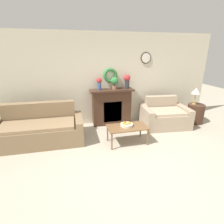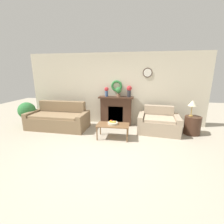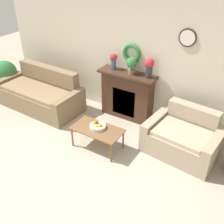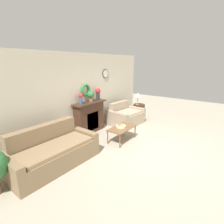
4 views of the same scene
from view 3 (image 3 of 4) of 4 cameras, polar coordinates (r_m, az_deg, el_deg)
ground_plane at (r=4.70m, az=-12.82°, el=-14.50°), size 16.00×16.00×0.00m
wall_back at (r=5.78m, az=3.99°, el=11.68°), size 6.80×0.14×2.70m
fireplace at (r=5.92m, az=3.30°, el=3.71°), size 1.30×0.41×1.10m
couch_left at (r=6.66m, az=-15.27°, el=3.76°), size 2.15×1.04×0.94m
loveseat_right at (r=5.16m, az=15.28°, el=-5.44°), size 1.42×1.10×0.85m
coffee_table at (r=5.02m, az=-3.23°, el=-4.08°), size 0.98×0.53×0.44m
fruit_bowl at (r=5.00m, az=-3.17°, el=-3.03°), size 0.31×0.31×0.12m
vase_on_mantel_left at (r=5.78m, az=0.31°, el=11.23°), size 0.16×0.16×0.35m
vase_on_mantel_right at (r=5.40m, az=8.14°, el=9.81°), size 0.19×0.19×0.41m
potted_plant_on_mantel at (r=5.55m, az=4.29°, el=10.41°), size 0.22×0.22×0.36m
potted_plant_floor_by_couch at (r=7.51m, az=-22.23°, el=7.82°), size 0.62×0.62×0.90m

